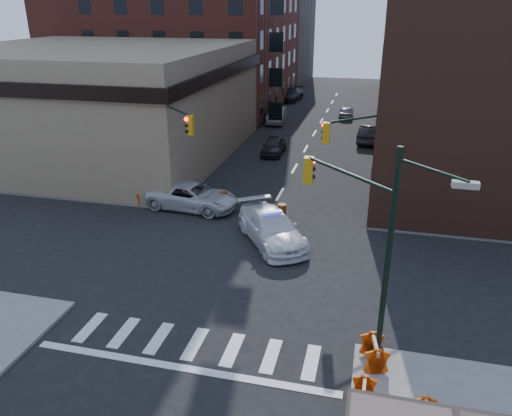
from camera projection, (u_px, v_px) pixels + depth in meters
The scene contains 28 objects.
ground at pixel (242, 262), 25.30m from camera, with size 140.00×140.00×0.00m, color black.
sidewalk_nw at pixel (129, 113), 59.77m from camera, with size 34.00×54.50×0.15m, color gray.
bank_building at pixel (99, 101), 42.17m from camera, with size 22.00×22.00×9.00m, color #867758.
apartment_block at pixel (181, 5), 60.78m from camera, with size 25.00×25.00×24.00m, color maroon.
commercial_row_ne at pixel (471, 73), 40.01m from camera, with size 14.00×34.00×14.00m, color #522E21.
filler_nw at pixel (247, 31), 81.51m from camera, with size 20.00×18.00×16.00m, color brown.
filler_ne at pixel (440, 50), 72.07m from camera, with size 16.00×16.00×12.00m, color maroon.
signal_pole_se at pixel (366, 238), 17.26m from camera, with size 5.40×5.27×8.00m.
signal_pole_nw at pixel (170, 145), 29.74m from camera, with size 3.58×3.67×8.00m.
signal_pole_ne at pixel (370, 158), 27.18m from camera, with size 3.67×3.58×8.00m.
tree_ne_near at pixel (395, 106), 45.70m from camera, with size 3.00×3.00×4.85m.
tree_ne_far at pixel (394, 92), 52.89m from camera, with size 3.00×3.00×4.85m.
police_car at pixel (272, 228), 27.08m from camera, with size 2.41×5.93×1.72m, color silver.
pickup at pixel (192, 196), 31.65m from camera, with size 2.69×5.84×1.62m, color silver.
parked_car_wnear at pixel (274, 146), 43.29m from camera, with size 1.73×4.29×1.46m, color black.
parked_car_wfar at pixel (277, 115), 54.67m from camera, with size 1.73×4.96×1.63m, color gray.
parked_car_wdeep at pixel (291, 94), 67.23m from camera, with size 2.31×5.68×1.65m, color black.
parked_car_enear at pixel (370, 134), 46.90m from camera, with size 1.74×5.00×1.65m, color black.
parked_car_efar at pixel (346, 112), 57.24m from camera, with size 1.56×3.88×1.32m, color gray.
pedestrian_a at pixel (128, 179), 33.98m from camera, with size 0.68×0.45×1.86m, color black.
pedestrian_b at pixel (144, 188), 32.05m from camera, with size 0.96×0.75×1.98m, color black.
pedestrian_c at pixel (77, 184), 33.17m from camera, with size 1.05×0.44×1.79m, color #1F232E.
barrel_road at pixel (282, 211), 30.32m from camera, with size 0.50×0.50×0.90m, color red.
barrel_bank at pixel (223, 200), 31.87m from camera, with size 0.60×0.60×1.08m, color #DE570A.
barricade_se_a at pixel (374, 353), 17.72m from camera, with size 1.30×0.65×0.98m, color orange, non-canonical shape.
barricade_se_b at pixel (363, 397), 15.77m from camera, with size 1.20×0.60×0.90m, color red, non-canonical shape.
barricade_nw_a at pixel (146, 198), 31.95m from camera, with size 1.17×0.58×0.87m, color #F03B0B, non-canonical shape.
barricade_nw_b at pixel (107, 182), 34.91m from camera, with size 1.16×0.58×0.87m, color #CB6109, non-canonical shape.
Camera 1 is at (6.04, -21.56, 12.13)m, focal length 35.00 mm.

